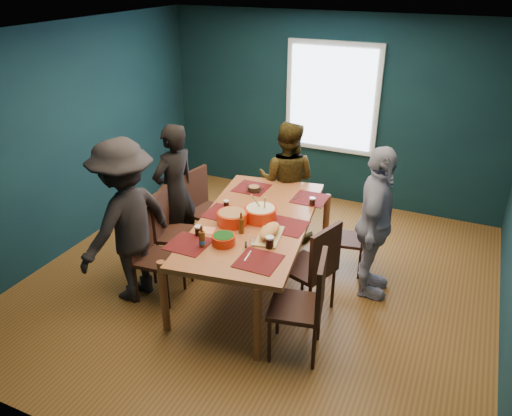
{
  "coord_description": "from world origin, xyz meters",
  "views": [
    {
      "loc": [
        1.9,
        -4.36,
        3.28
      ],
      "look_at": [
        0.01,
        -0.16,
        1.0
      ],
      "focal_mm": 35.0,
      "sensor_mm": 36.0,
      "label": 1
    }
  ],
  "objects_px": {
    "person_right": "(375,224)",
    "bowl_dumpling": "(261,213)",
    "dining_table": "(255,226)",
    "person_far_left": "(175,192)",
    "chair_left_mid": "(171,226)",
    "bowl_herbs": "(224,239)",
    "chair_right_near": "(307,299)",
    "chair_right_far": "(355,234)",
    "person_near_left": "(126,222)",
    "cutting_board": "(269,232)",
    "chair_left_near": "(150,250)",
    "chair_right_mid": "(315,263)",
    "chair_left_far": "(202,203)",
    "bowl_salad": "(232,217)",
    "person_back": "(287,181)"
  },
  "relations": [
    {
      "from": "bowl_dumpling",
      "to": "dining_table",
      "type": "bearing_deg",
      "value": -154.6
    },
    {
      "from": "chair_left_far",
      "to": "person_far_left",
      "type": "bearing_deg",
      "value": -108.56
    },
    {
      "from": "chair_left_mid",
      "to": "person_back",
      "type": "xyz_separation_m",
      "value": [
        0.9,
        1.32,
        0.2
      ]
    },
    {
      "from": "chair_right_far",
      "to": "bowl_salad",
      "type": "relative_size",
      "value": 2.65
    },
    {
      "from": "chair_left_far",
      "to": "chair_right_mid",
      "type": "height_order",
      "value": "chair_right_mid"
    },
    {
      "from": "person_near_left",
      "to": "cutting_board",
      "type": "height_order",
      "value": "person_near_left"
    },
    {
      "from": "chair_left_mid",
      "to": "person_right",
      "type": "relative_size",
      "value": 0.59
    },
    {
      "from": "dining_table",
      "to": "chair_left_mid",
      "type": "bearing_deg",
      "value": 175.95
    },
    {
      "from": "chair_right_mid",
      "to": "bowl_salad",
      "type": "height_order",
      "value": "chair_right_mid"
    },
    {
      "from": "chair_right_near",
      "to": "chair_right_mid",
      "type": "bearing_deg",
      "value": 90.06
    },
    {
      "from": "chair_left_mid",
      "to": "bowl_dumpling",
      "type": "distance_m",
      "value": 1.13
    },
    {
      "from": "cutting_board",
      "to": "dining_table",
      "type": "bearing_deg",
      "value": 126.3
    },
    {
      "from": "chair_left_mid",
      "to": "person_near_left",
      "type": "height_order",
      "value": "person_near_left"
    },
    {
      "from": "person_far_left",
      "to": "person_right",
      "type": "height_order",
      "value": "person_right"
    },
    {
      "from": "chair_left_far",
      "to": "bowl_dumpling",
      "type": "xyz_separation_m",
      "value": [
        1.05,
        -0.57,
        0.34
      ]
    },
    {
      "from": "person_far_left",
      "to": "cutting_board",
      "type": "height_order",
      "value": "person_far_left"
    },
    {
      "from": "dining_table",
      "to": "person_far_left",
      "type": "relative_size",
      "value": 1.43
    },
    {
      "from": "bowl_herbs",
      "to": "person_back",
      "type": "bearing_deg",
      "value": 91.76
    },
    {
      "from": "person_right",
      "to": "bowl_salad",
      "type": "relative_size",
      "value": 5.29
    },
    {
      "from": "bowl_dumpling",
      "to": "chair_left_mid",
      "type": "bearing_deg",
      "value": -174.35
    },
    {
      "from": "person_right",
      "to": "chair_left_near",
      "type": "bearing_deg",
      "value": 109.26
    },
    {
      "from": "person_near_left",
      "to": "chair_right_mid",
      "type": "bearing_deg",
      "value": 114.8
    },
    {
      "from": "chair_left_far",
      "to": "bowl_herbs",
      "type": "distance_m",
      "value": 1.54
    },
    {
      "from": "person_right",
      "to": "bowl_salad",
      "type": "distance_m",
      "value": 1.48
    },
    {
      "from": "chair_right_near",
      "to": "bowl_dumpling",
      "type": "relative_size",
      "value": 3.04
    },
    {
      "from": "chair_left_mid",
      "to": "bowl_dumpling",
      "type": "height_order",
      "value": "bowl_dumpling"
    },
    {
      "from": "dining_table",
      "to": "person_near_left",
      "type": "xyz_separation_m",
      "value": [
        -1.14,
        -0.66,
        0.12
      ]
    },
    {
      "from": "chair_left_mid",
      "to": "chair_right_mid",
      "type": "xyz_separation_m",
      "value": [
        1.75,
        -0.08,
        0.02
      ]
    },
    {
      "from": "person_near_left",
      "to": "bowl_dumpling",
      "type": "relative_size",
      "value": 5.23
    },
    {
      "from": "dining_table",
      "to": "bowl_salad",
      "type": "distance_m",
      "value": 0.29
    },
    {
      "from": "chair_right_mid",
      "to": "person_near_left",
      "type": "xyz_separation_m",
      "value": [
        -1.88,
        -0.5,
        0.29
      ]
    },
    {
      "from": "person_far_left",
      "to": "person_back",
      "type": "xyz_separation_m",
      "value": [
        1.05,
        0.95,
        -0.05
      ]
    },
    {
      "from": "person_right",
      "to": "bowl_dumpling",
      "type": "height_order",
      "value": "person_right"
    },
    {
      "from": "chair_left_mid",
      "to": "bowl_dumpling",
      "type": "bearing_deg",
      "value": -7.92
    },
    {
      "from": "chair_left_near",
      "to": "person_near_left",
      "type": "xyz_separation_m",
      "value": [
        -0.2,
        -0.08,
        0.33
      ]
    },
    {
      "from": "chair_right_far",
      "to": "cutting_board",
      "type": "bearing_deg",
      "value": -131.16
    },
    {
      "from": "chair_left_far",
      "to": "bowl_herbs",
      "type": "bearing_deg",
      "value": -40.59
    },
    {
      "from": "chair_right_far",
      "to": "chair_right_mid",
      "type": "height_order",
      "value": "chair_right_mid"
    },
    {
      "from": "chair_right_mid",
      "to": "person_far_left",
      "type": "xyz_separation_m",
      "value": [
        -1.91,
        0.45,
        0.23
      ]
    },
    {
      "from": "chair_right_near",
      "to": "chair_right_far",
      "type": "bearing_deg",
      "value": 76.57
    },
    {
      "from": "chair_right_mid",
      "to": "bowl_dumpling",
      "type": "bearing_deg",
      "value": -176.39
    },
    {
      "from": "chair_left_mid",
      "to": "person_near_left",
      "type": "distance_m",
      "value": 0.67
    },
    {
      "from": "chair_left_mid",
      "to": "chair_right_far",
      "type": "bearing_deg",
      "value": 10.35
    },
    {
      "from": "person_far_left",
      "to": "person_near_left",
      "type": "distance_m",
      "value": 0.95
    },
    {
      "from": "dining_table",
      "to": "chair_right_near",
      "type": "bearing_deg",
      "value": -50.18
    },
    {
      "from": "bowl_salad",
      "to": "bowl_dumpling",
      "type": "distance_m",
      "value": 0.31
    },
    {
      "from": "chair_left_far",
      "to": "person_near_left",
      "type": "relative_size",
      "value": 0.56
    },
    {
      "from": "chair_left_near",
      "to": "chair_right_far",
      "type": "relative_size",
      "value": 1.14
    },
    {
      "from": "chair_left_mid",
      "to": "bowl_herbs",
      "type": "relative_size",
      "value": 4.36
    },
    {
      "from": "chair_right_mid",
      "to": "chair_right_near",
      "type": "xyz_separation_m",
      "value": [
        0.12,
        -0.6,
        0.0
      ]
    }
  ]
}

